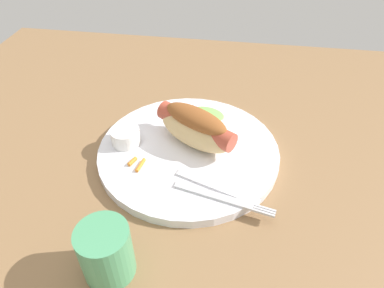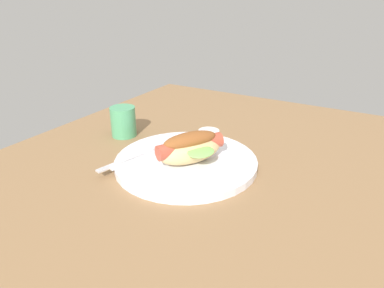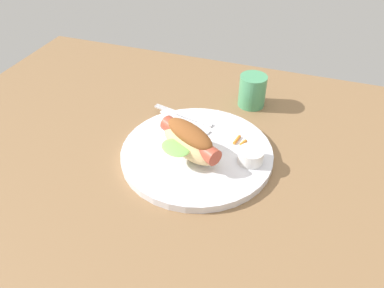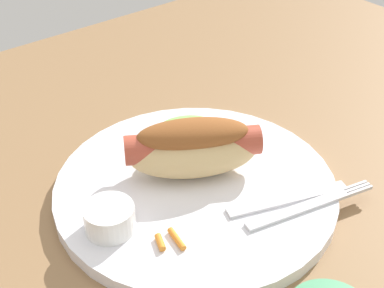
% 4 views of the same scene
% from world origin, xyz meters
% --- Properties ---
extents(ground_plane, '(1.20, 0.90, 0.02)m').
position_xyz_m(ground_plane, '(0.00, 0.00, -0.01)').
color(ground_plane, olive).
extents(plate, '(0.31, 0.31, 0.02)m').
position_xyz_m(plate, '(0.03, 0.02, 0.01)').
color(plate, white).
rests_on(plate, ground_plane).
extents(hot_dog, '(0.15, 0.13, 0.07)m').
position_xyz_m(hot_dog, '(0.02, 0.01, 0.05)').
color(hot_dog, '#DBB77A').
rests_on(hot_dog, plate).
extents(sauce_ramekin, '(0.05, 0.05, 0.03)m').
position_xyz_m(sauce_ramekin, '(0.13, 0.02, 0.03)').
color(sauce_ramekin, white).
rests_on(sauce_ramekin, plate).
extents(fork, '(0.15, 0.05, 0.00)m').
position_xyz_m(fork, '(-0.04, 0.13, 0.02)').
color(fork, silver).
rests_on(fork, plate).
extents(knife, '(0.13, 0.06, 0.00)m').
position_xyz_m(knife, '(-0.03, 0.11, 0.02)').
color(knife, silver).
rests_on(knife, plate).
extents(carrot_garnish, '(0.03, 0.03, 0.01)m').
position_xyz_m(carrot_garnish, '(0.10, 0.08, 0.02)').
color(carrot_garnish, orange).
rests_on(carrot_garnish, plate).
extents(drinking_cup, '(0.06, 0.06, 0.08)m').
position_xyz_m(drinking_cup, '(0.09, 0.25, 0.04)').
color(drinking_cup, '#4C9E6B').
rests_on(drinking_cup, ground_plane).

